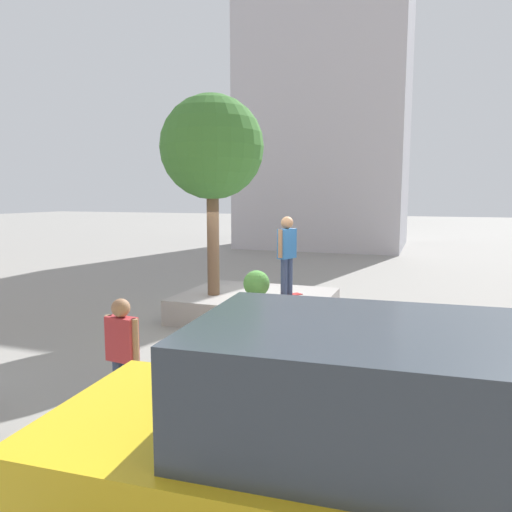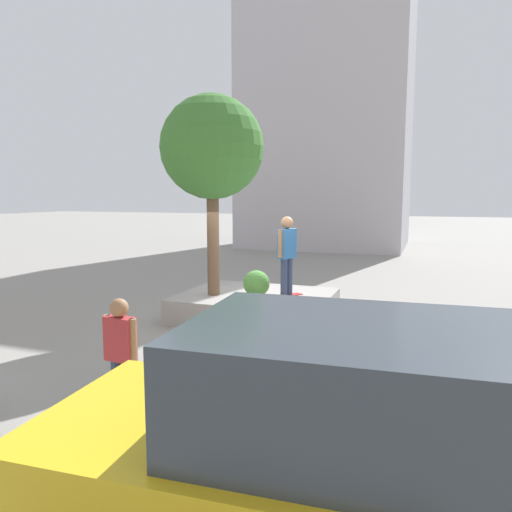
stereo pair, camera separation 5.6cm
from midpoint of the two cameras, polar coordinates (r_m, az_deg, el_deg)
The scene contains 9 objects.
ground_plane at distance 11.32m, azimuth -0.07°, elevation -7.45°, with size 120.00×120.00×0.00m, color gray.
planter_ledge at distance 11.31m, azimuth 0.14°, elevation -5.97°, with size 3.46×2.80×0.57m, color gray.
plaza_tree at distance 11.03m, azimuth -5.13°, elevation 12.68°, with size 2.34×2.34×4.55m.
boxwood_shrub at distance 10.89m, azimuth 0.20°, elevation -3.31°, with size 0.61×0.61×0.61m, color #4C8C3D.
skateboard at distance 10.77m, azimuth 3.81°, elevation -4.80°, with size 0.62×0.78×0.07m.
skateboarder at distance 10.60m, azimuth 3.86°, elevation 0.70°, with size 0.34×0.57×1.77m.
taxi_cab at distance 3.64m, azimuth 11.02°, elevation -23.34°, with size 4.46×2.27×2.02m.
passerby_with_bag at distance 6.51m, azimuth -15.68°, elevation -10.61°, with size 0.53×0.24×1.56m.
plaza_lowrise_south at distance 28.28m, azimuth 8.83°, elevation 16.55°, with size 8.71×7.57×14.97m, color #B2B2BC.
Camera 2 is at (-3.83, 10.25, 2.87)m, focal length 33.41 mm.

